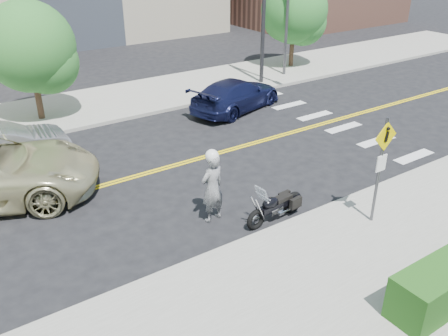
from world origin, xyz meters
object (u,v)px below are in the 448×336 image
motorcycle (276,200)px  parked_car_blue (236,95)px  pedestrian_sign (381,161)px  motorcyclist (212,186)px  parked_car_silver (2,146)px

motorcycle → parked_car_blue: size_ratio=0.41×
pedestrian_sign → motorcyclist: pedestrian_sign is taller
pedestrian_sign → motorcyclist: bearing=142.4°
pedestrian_sign → parked_car_silver: 12.28m
pedestrian_sign → parked_car_blue: 10.18m
pedestrian_sign → parked_car_silver: size_ratio=0.68×
motorcycle → parked_car_blue: bearing=56.4°
motorcyclist → pedestrian_sign: bearing=133.0°
motorcycle → parked_car_blue: 9.22m
parked_car_silver → pedestrian_sign: bearing=-140.6°
parked_car_silver → parked_car_blue: size_ratio=0.91×
parked_car_silver → parked_car_blue: parked_car_silver is taller
parked_car_silver → parked_car_blue: 9.92m
motorcycle → parked_car_silver: bearing=119.8°
motorcycle → pedestrian_sign: bearing=-45.5°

